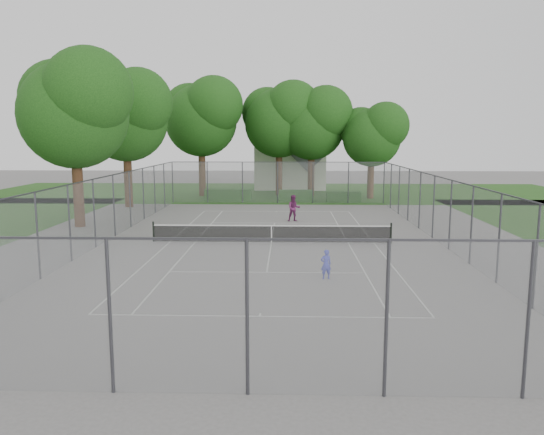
{
  "coord_description": "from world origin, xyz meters",
  "views": [
    {
      "loc": [
        0.87,
        -27.97,
        5.65
      ],
      "look_at": [
        0.0,
        1.0,
        1.2
      ],
      "focal_mm": 35.0,
      "sensor_mm": 36.0,
      "label": 1
    }
  ],
  "objects_px": {
    "tennis_net": "(271,233)",
    "girl_player": "(326,264)",
    "woman_player": "(294,208)",
    "house": "(290,154)"
  },
  "relations": [
    {
      "from": "tennis_net",
      "to": "girl_player",
      "type": "relative_size",
      "value": 10.76
    },
    {
      "from": "tennis_net",
      "to": "woman_player",
      "type": "bearing_deg",
      "value": 79.88
    },
    {
      "from": "girl_player",
      "to": "woman_player",
      "type": "xyz_separation_m",
      "value": [
        -1.12,
        14.48,
        0.29
      ]
    },
    {
      "from": "house",
      "to": "woman_player",
      "type": "relative_size",
      "value": 5.29
    },
    {
      "from": "woman_player",
      "to": "tennis_net",
      "type": "bearing_deg",
      "value": -107.17
    },
    {
      "from": "woman_player",
      "to": "girl_player",
      "type": "bearing_deg",
      "value": -92.61
    },
    {
      "from": "tennis_net",
      "to": "woman_player",
      "type": "distance_m",
      "value": 7.3
    },
    {
      "from": "tennis_net",
      "to": "girl_player",
      "type": "xyz_separation_m",
      "value": [
        2.41,
        -7.31,
        0.09
      ]
    },
    {
      "from": "house",
      "to": "girl_player",
      "type": "bearing_deg",
      "value": -88.01
    },
    {
      "from": "house",
      "to": "woman_player",
      "type": "bearing_deg",
      "value": -89.56
    }
  ]
}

